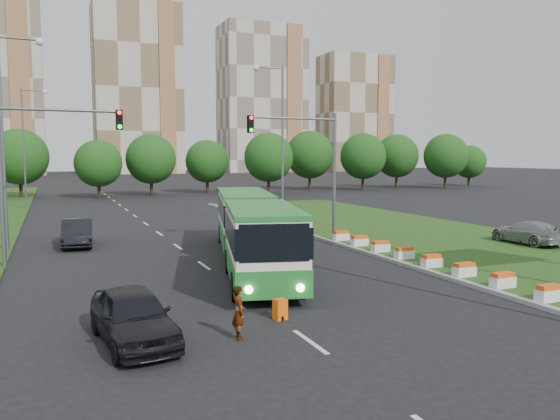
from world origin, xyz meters
name	(u,v)px	position (x,y,z in m)	size (l,w,h in m)	color
ground	(312,287)	(0.00, 0.00, 0.00)	(360.00, 360.00, 0.00)	black
grass_median	(440,239)	(13.00, 8.00, 0.07)	(14.00, 60.00, 0.15)	#1E4212
median_kerb	(345,246)	(6.05, 8.00, 0.09)	(0.30, 60.00, 0.18)	gray
lane_markings	(154,230)	(-3.00, 20.00, 0.00)	(0.20, 100.00, 0.01)	silver
flower_planters	(432,261)	(6.70, 0.80, 0.45)	(1.10, 18.10, 0.60)	white
traffic_mast_median	(311,156)	(4.78, 10.00, 5.35)	(5.76, 0.32, 8.00)	slate
traffic_mast_left	(37,157)	(-10.38, 9.00, 5.35)	(5.76, 0.32, 8.00)	slate
street_lamps	(184,145)	(-3.00, 10.00, 6.00)	(36.00, 60.00, 12.00)	slate
tree_line	(204,162)	(10.00, 55.00, 4.50)	(120.00, 8.00, 9.00)	#184E14
apartment_tower_ceast	(138,90)	(15.00, 150.00, 25.00)	(25.00, 15.00, 50.00)	beige
apartment_tower_east	(262,100)	(55.00, 150.00, 23.50)	(27.00, 15.00, 47.00)	beige
midrise_east	(355,114)	(90.00, 150.00, 20.00)	(24.00, 14.00, 40.00)	beige
articulated_bus	(247,228)	(-0.80, 5.82, 1.77)	(2.74, 17.59, 2.90)	white
car_left_near	(133,316)	(-7.75, -4.07, 0.79)	(1.87, 4.65, 1.58)	black
car_left_far	(77,233)	(-8.48, 14.67, 0.80)	(1.69, 4.85, 1.60)	black
car_median	(528,232)	(16.41, 4.22, 0.83)	(1.91, 4.69, 1.36)	gray
pedestrian	(239,312)	(-4.82, -4.93, 0.79)	(0.58, 0.38, 1.59)	gray
shopping_trolley	(280,309)	(-2.97, -3.66, 0.34)	(0.40, 0.42, 0.69)	#FF660D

